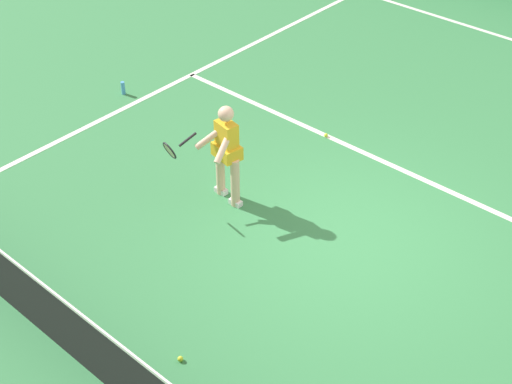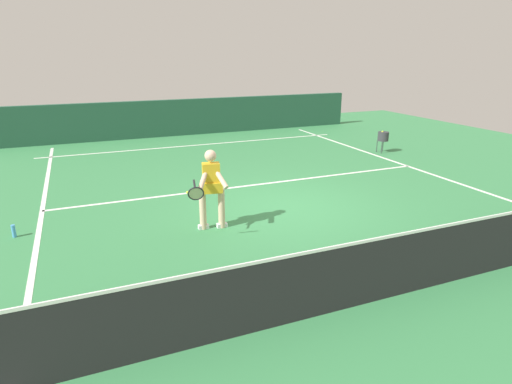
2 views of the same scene
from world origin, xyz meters
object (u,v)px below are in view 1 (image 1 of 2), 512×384
Objects in this scene: tennis_player at (225,151)px; tennis_ball_mid at (180,359)px; water_bottle at (123,88)px; tennis_ball_near at (326,135)px.

tennis_player reaches higher than tennis_ball_mid.
water_bottle is (3.50, -1.02, -0.73)m from tennis_player.
tennis_player is 3.72m from water_bottle.
tennis_player reaches higher than tennis_ball_near.
tennis_player is 23.48× the size of tennis_ball_mid.
tennis_ball_mid is at bearing 145.58° from water_bottle.
water_bottle is (3.58, 1.28, 0.09)m from tennis_ball_near.
water_bottle is at bearing -16.21° from tennis_player.
tennis_player is 2.44m from tennis_ball_near.
tennis_ball_near is at bearing -160.33° from water_bottle.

